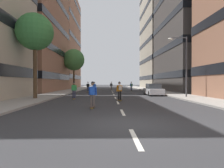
{
  "coord_description": "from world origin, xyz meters",
  "views": [
    {
      "loc": [
        -0.85,
        -7.8,
        1.74
      ],
      "look_at": [
        0.0,
        29.22,
        1.34
      ],
      "focal_mm": 30.44,
      "sensor_mm": 36.0,
      "label": 1
    }
  ],
  "objects_px": {
    "streetlamp_right": "(183,60)",
    "skater_4": "(120,90)",
    "skater_0": "(74,89)",
    "skater_2": "(88,86)",
    "skater_1": "(131,86)",
    "street_tree_near": "(74,60)",
    "parked_car_near": "(153,90)",
    "skater_6": "(93,93)",
    "street_tree_mid": "(35,32)",
    "skater_5": "(94,87)",
    "skater_3": "(111,86)"
  },
  "relations": [
    {
      "from": "skater_0",
      "to": "streetlamp_right",
      "type": "bearing_deg",
      "value": 5.66
    },
    {
      "from": "skater_3",
      "to": "skater_4",
      "type": "xyz_separation_m",
      "value": [
        0.32,
        -22.96,
        0.03
      ]
    },
    {
      "from": "streetlamp_right",
      "to": "skater_5",
      "type": "relative_size",
      "value": 3.65
    },
    {
      "from": "skater_3",
      "to": "skater_5",
      "type": "height_order",
      "value": "same"
    },
    {
      "from": "skater_4",
      "to": "skater_6",
      "type": "distance_m",
      "value": 5.35
    },
    {
      "from": "skater_2",
      "to": "streetlamp_right",
      "type": "bearing_deg",
      "value": -46.94
    },
    {
      "from": "street_tree_mid",
      "to": "skater_2",
      "type": "relative_size",
      "value": 4.72
    },
    {
      "from": "skater_5",
      "to": "streetlamp_right",
      "type": "bearing_deg",
      "value": -38.88
    },
    {
      "from": "parked_car_near",
      "to": "skater_6",
      "type": "distance_m",
      "value": 13.98
    },
    {
      "from": "skater_0",
      "to": "skater_4",
      "type": "distance_m",
      "value": 4.86
    },
    {
      "from": "streetlamp_right",
      "to": "skater_2",
      "type": "xyz_separation_m",
      "value": [
        -11.61,
        12.42,
        -3.15
      ]
    },
    {
      "from": "parked_car_near",
      "to": "skater_2",
      "type": "xyz_separation_m",
      "value": [
        -9.37,
        8.22,
        0.29
      ]
    },
    {
      "from": "street_tree_near",
      "to": "parked_car_near",
      "type": "bearing_deg",
      "value": -50.56
    },
    {
      "from": "street_tree_mid",
      "to": "skater_1",
      "type": "distance_m",
      "value": 21.45
    },
    {
      "from": "street_tree_near",
      "to": "skater_5",
      "type": "height_order",
      "value": "street_tree_near"
    },
    {
      "from": "skater_5",
      "to": "skater_6",
      "type": "relative_size",
      "value": 1.0
    },
    {
      "from": "skater_0",
      "to": "skater_2",
      "type": "distance_m",
      "value": 13.57
    },
    {
      "from": "street_tree_mid",
      "to": "streetlamp_right",
      "type": "height_order",
      "value": "street_tree_mid"
    },
    {
      "from": "streetlamp_right",
      "to": "skater_4",
      "type": "xyz_separation_m",
      "value": [
        -7.1,
        -3.0,
        -3.12
      ]
    },
    {
      "from": "skater_0",
      "to": "skater_3",
      "type": "xyz_separation_m",
      "value": [
        4.17,
        21.11,
        0.0
      ]
    },
    {
      "from": "skater_2",
      "to": "skater_3",
      "type": "bearing_deg",
      "value": 60.94
    },
    {
      "from": "parked_car_near",
      "to": "street_tree_near",
      "type": "relative_size",
      "value": 0.51
    },
    {
      "from": "skater_4",
      "to": "parked_car_near",
      "type": "bearing_deg",
      "value": 56.03
    },
    {
      "from": "skater_2",
      "to": "skater_3",
      "type": "distance_m",
      "value": 8.62
    },
    {
      "from": "skater_0",
      "to": "skater_2",
      "type": "xyz_separation_m",
      "value": [
        -0.01,
        13.57,
        0.0
      ]
    },
    {
      "from": "street_tree_near",
      "to": "skater_3",
      "type": "relative_size",
      "value": 4.84
    },
    {
      "from": "skater_3",
      "to": "skater_6",
      "type": "distance_m",
      "value": 27.93
    },
    {
      "from": "skater_6",
      "to": "skater_5",
      "type": "bearing_deg",
      "value": 93.61
    },
    {
      "from": "skater_2",
      "to": "skater_6",
      "type": "relative_size",
      "value": 1.0
    },
    {
      "from": "skater_2",
      "to": "skater_4",
      "type": "relative_size",
      "value": 1.0
    },
    {
      "from": "parked_car_near",
      "to": "skater_4",
      "type": "relative_size",
      "value": 2.47
    },
    {
      "from": "skater_4",
      "to": "streetlamp_right",
      "type": "bearing_deg",
      "value": 22.92
    },
    {
      "from": "skater_0",
      "to": "skater_1",
      "type": "relative_size",
      "value": 1.0
    },
    {
      "from": "parked_car_near",
      "to": "skater_5",
      "type": "bearing_deg",
      "value": 153.21
    },
    {
      "from": "street_tree_near",
      "to": "skater_2",
      "type": "distance_m",
      "value": 10.24
    },
    {
      "from": "parked_car_near",
      "to": "skater_5",
      "type": "height_order",
      "value": "skater_5"
    },
    {
      "from": "skater_3",
      "to": "streetlamp_right",
      "type": "bearing_deg",
      "value": -69.6
    },
    {
      "from": "street_tree_mid",
      "to": "skater_5",
      "type": "height_order",
      "value": "street_tree_mid"
    },
    {
      "from": "streetlamp_right",
      "to": "skater_3",
      "type": "relative_size",
      "value": 3.65
    },
    {
      "from": "street_tree_mid",
      "to": "streetlamp_right",
      "type": "bearing_deg",
      "value": 5.24
    },
    {
      "from": "street_tree_mid",
      "to": "skater_4",
      "type": "distance_m",
      "value": 10.17
    },
    {
      "from": "parked_car_near",
      "to": "skater_0",
      "type": "relative_size",
      "value": 2.47
    },
    {
      "from": "skater_4",
      "to": "street_tree_near",
      "type": "bearing_deg",
      "value": 109.7
    },
    {
      "from": "street_tree_mid",
      "to": "skater_0",
      "type": "bearing_deg",
      "value": 3.94
    },
    {
      "from": "parked_car_near",
      "to": "skater_4",
      "type": "bearing_deg",
      "value": -123.97
    },
    {
      "from": "streetlamp_right",
      "to": "street_tree_mid",
      "type": "bearing_deg",
      "value": -174.76
    },
    {
      "from": "streetlamp_right",
      "to": "skater_5",
      "type": "xyz_separation_m",
      "value": [
        -10.2,
        8.23,
        -3.15
      ]
    },
    {
      "from": "skater_5",
      "to": "street_tree_mid",
      "type": "bearing_deg",
      "value": -118.36
    },
    {
      "from": "street_tree_mid",
      "to": "skater_5",
      "type": "bearing_deg",
      "value": 61.64
    },
    {
      "from": "street_tree_near",
      "to": "streetlamp_right",
      "type": "distance_m",
      "value": 25.52
    }
  ]
}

